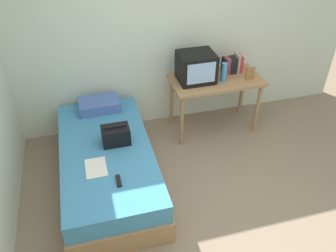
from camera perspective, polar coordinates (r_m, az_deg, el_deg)
The scene contains 12 objects.
ground_plane at distance 3.69m, azimuth 7.89°, elevation -15.57°, with size 8.00×8.00×0.00m, color #84705B.
wall_back at distance 4.47m, azimuth -0.46°, elevation 15.60°, with size 5.20×0.10×2.60m, color silver.
bed at distance 3.96m, azimuth -9.85°, elevation -6.32°, with size 1.00×2.00×0.48m.
desk at distance 4.53m, azimuth 7.82°, elevation 6.63°, with size 1.16×0.60×0.76m.
tv at distance 4.34m, azimuth 4.65°, elevation 9.63°, with size 0.44×0.39×0.36m.
water_bottle at distance 4.40m, azimuth 9.18°, elevation 8.75°, with size 0.07×0.07×0.24m, color #3399DB.
book_row at distance 4.64m, azimuth 10.57°, elevation 9.95°, with size 0.24×0.17×0.25m.
picture_frame at distance 4.51m, azimuth 13.34°, elevation 8.44°, with size 0.11×0.02×0.17m, color olive.
pillow at distance 4.39m, azimuth -11.19°, elevation 3.43°, with size 0.50×0.31×0.13m, color #4766AD.
handbag at distance 3.79m, azimuth -8.58°, elevation -1.50°, with size 0.30×0.20×0.23m.
magazine at distance 3.58m, azimuth -11.76°, elevation -6.71°, with size 0.21×0.29×0.01m, color white.
remote_dark at distance 3.39m, azimuth -8.13°, elevation -8.91°, with size 0.04×0.16×0.02m, color black.
Camera 1 is at (-1.06, -2.04, 2.88)m, focal length 37.08 mm.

